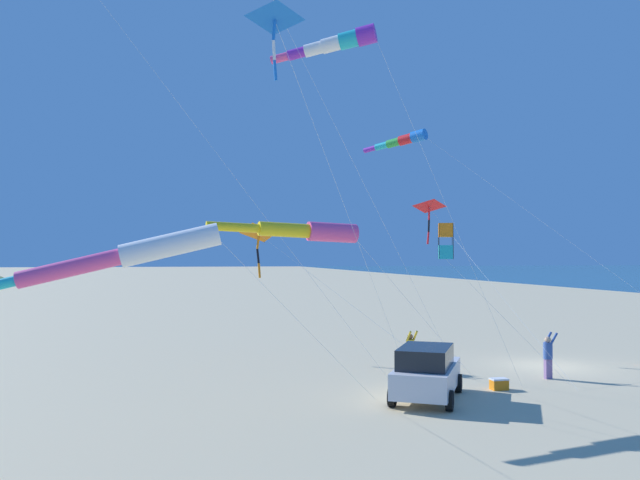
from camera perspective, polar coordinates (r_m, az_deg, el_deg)
name	(u,v)px	position (r m, az deg, el deg)	size (l,w,h in m)	color
ground_plane	(549,366)	(30.59, 19.97, -10.66)	(600.00, 600.00, 0.00)	#C6B58C
parked_car	(427,372)	(22.41, 9.59, -11.66)	(3.77, 4.65, 1.85)	silver
cooler_box	(499,384)	(24.76, 15.86, -12.39)	(0.62, 0.42, 0.42)	orange
person_adult_flyer	(548,353)	(27.38, 19.90, -9.61)	(0.60, 0.48, 1.86)	#8E6B9E
person_child_green_jacket	(410,349)	(27.60, 8.16, -9.72)	(0.46, 0.57, 1.77)	#8E6B9E
kite_windsock_black_fish_shape	(403,140)	(37.66, 7.48, 8.90)	(12.85, 14.61, 12.24)	blue
kite_windsock_yellow_midlevel	(337,43)	(24.37, 1.54, 17.34)	(9.45, 2.26, 13.39)	purple
kite_windsock_striped_overhead	(117,257)	(16.53, -17.86, -1.50)	(12.90, 4.87, 5.78)	white
kite_delta_small_distant	(275,22)	(17.93, -4.07, 19.08)	(6.81, 6.74, 11.60)	blue
kite_windsock_white_trailing	(307,231)	(20.95, -1.21, 0.81)	(10.75, 3.46, 6.08)	#EF4C93
kite_delta_purple_drifting	(429,207)	(33.00, 9.80, 2.96)	(2.46, 10.41, 7.88)	red
kite_box_magenta_far_left	(446,241)	(25.39, 11.29, -0.11)	(4.72, 1.96, 6.23)	orange
kite_delta_green_low_center	(260,234)	(31.59, -5.47, 0.58)	(7.57, 8.60, 6.57)	orange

